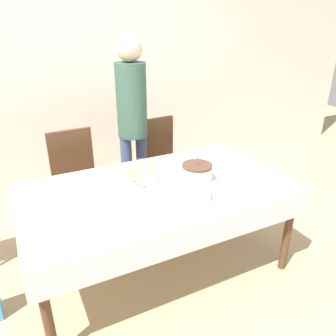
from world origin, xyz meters
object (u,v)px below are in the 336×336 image
at_px(dining_chair_far_right, 161,162).
at_px(plate_stack_main, 191,195).
at_px(birthday_cake, 197,172).
at_px(dining_chair_far_left, 77,178).
at_px(champagne_tray, 139,174).
at_px(person_standing, 132,113).

bearing_deg(dining_chair_far_right, plate_stack_main, -105.00).
xyz_separation_m(dining_chair_far_right, birthday_cake, (-0.12, -0.89, 0.28)).
distance_m(dining_chair_far_left, plate_stack_main, 1.27).
xyz_separation_m(dining_chair_far_left, plate_stack_main, (0.56, -1.11, 0.24)).
distance_m(champagne_tray, person_standing, 0.87).
bearing_deg(plate_stack_main, person_standing, 89.10).
relative_size(dining_chair_far_left, dining_chair_far_right, 1.00).
xyz_separation_m(dining_chair_far_left, birthday_cake, (0.74, -0.89, 0.28)).
distance_m(dining_chair_far_left, person_standing, 0.79).
height_order(dining_chair_far_left, birthday_cake, dining_chair_far_left).
bearing_deg(birthday_cake, champagne_tray, 163.73).
relative_size(champagne_tray, person_standing, 0.19).
bearing_deg(person_standing, champagne_tray, -107.92).
distance_m(dining_chair_far_left, champagne_tray, 0.88).
xyz_separation_m(dining_chair_far_left, dining_chair_far_right, (0.86, -0.00, 0.00)).
xyz_separation_m(champagne_tray, plate_stack_main, (0.24, -0.34, -0.06)).
relative_size(dining_chair_far_left, birthday_cake, 4.23).
bearing_deg(person_standing, dining_chair_far_right, -7.61).
height_order(champagne_tray, person_standing, person_standing).
xyz_separation_m(dining_chair_far_right, champagne_tray, (-0.54, -0.76, 0.30)).
bearing_deg(plate_stack_main, champagne_tray, 124.96).
bearing_deg(birthday_cake, plate_stack_main, -128.72).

